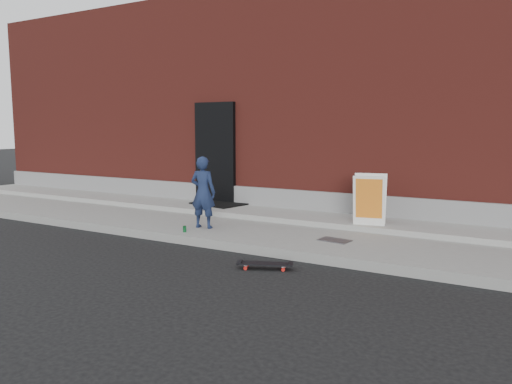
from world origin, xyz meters
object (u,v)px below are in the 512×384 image
Objects in this scene: pizza_sign at (370,199)px; child at (203,192)px; soda_can at (185,229)px; skateboard at (265,264)px.

child is at bearing -153.70° from pizza_sign.
child is 0.76m from soda_can.
skateboard is 7.03× the size of soda_can.
soda_can is at bearing 157.60° from skateboard.
soda_can is (-2.72, -1.79, -0.50)m from pizza_sign.
pizza_sign is at bearing 33.34° from soda_can.
skateboard is at bearing -22.40° from soda_can.
soda_can is (-2.06, 0.85, 0.14)m from skateboard.
child is 11.84× the size of soda_can.
soda_can is (-0.06, -0.47, -0.59)m from child.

